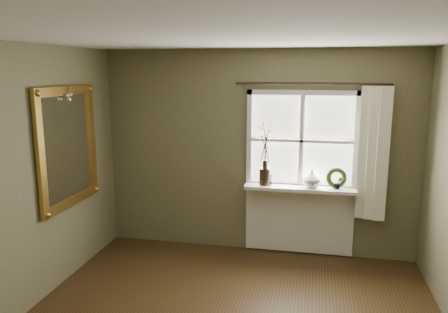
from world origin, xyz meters
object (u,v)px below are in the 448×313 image
object	(u,v)px
cream_vase	(312,178)
wreath	(336,180)
gilt_mirror	(68,147)
dark_jug	(265,177)

from	to	relation	value
cream_vase	wreath	size ratio (longest dim) A/B	0.89
cream_vase	wreath	xyz separation A→B (m)	(0.29, 0.04, -0.02)
gilt_mirror	wreath	bearing A→B (deg)	19.41
dark_jug	wreath	size ratio (longest dim) A/B	0.82
cream_vase	wreath	distance (m)	0.30
cream_vase	gilt_mirror	distance (m)	2.88
wreath	gilt_mirror	distance (m)	3.17
dark_jug	gilt_mirror	size ratio (longest dim) A/B	0.16
dark_jug	cream_vase	xyz separation A→B (m)	(0.58, 0.00, 0.01)
wreath	dark_jug	bearing A→B (deg)	166.22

